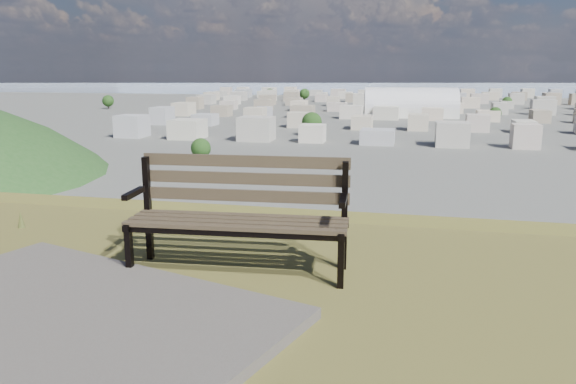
# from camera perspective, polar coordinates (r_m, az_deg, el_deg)

# --- Properties ---
(park_bench) EXTENTS (1.95, 0.75, 1.00)m
(park_bench) POSITION_cam_1_polar(r_m,az_deg,el_deg) (4.98, -4.89, -1.61)
(park_bench) COLOR #493D2A
(park_bench) RESTS_ON hilltop_mesa
(arena) EXTENTS (52.27, 26.75, 21.19)m
(arena) POSITION_cam_1_polar(r_m,az_deg,el_deg) (321.42, 12.29, 8.35)
(arena) COLOR silver
(arena) RESTS_ON ground
(city_blocks) EXTENTS (395.00, 361.00, 7.00)m
(city_blocks) POSITION_cam_1_polar(r_m,az_deg,el_deg) (397.45, 12.80, 8.86)
(city_blocks) COLOR beige
(city_blocks) RESTS_ON ground
(city_trees) EXTENTS (406.52, 387.20, 9.98)m
(city_trees) POSITION_cam_1_polar(r_m,az_deg,el_deg) (323.18, 8.03, 8.51)
(city_trees) COLOR #302018
(city_trees) RESTS_ON ground
(bay_water) EXTENTS (2400.00, 700.00, 0.12)m
(bay_water) POSITION_cam_1_polar(r_m,az_deg,el_deg) (902.72, 12.91, 10.51)
(bay_water) COLOR #9AABC4
(bay_water) RESTS_ON ground
(far_hills) EXTENTS (2050.00, 340.00, 60.00)m
(far_hills) POSITION_cam_1_polar(r_m,az_deg,el_deg) (1406.58, 10.47, 12.27)
(far_hills) COLOR #8390A3
(far_hills) RESTS_ON ground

